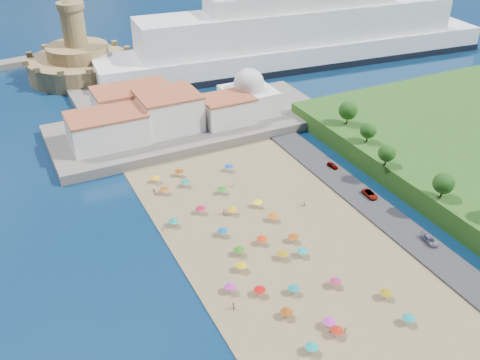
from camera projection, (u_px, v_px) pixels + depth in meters
ground at (275, 270)px, 115.34m from camera, size 700.00×700.00×0.00m
terrace at (191, 125)px, 174.35m from camera, size 90.00×36.00×3.00m
jetty at (99, 100)px, 193.02m from camera, size 18.00×70.00×2.40m
waterfront_buildings at (151, 113)px, 166.60m from camera, size 57.00×29.00×11.00m
domed_building at (249, 95)px, 176.53m from camera, size 16.00×16.00×15.00m
fortress at (79, 61)px, 213.19m from camera, size 40.00×40.00×32.40m
cruise_ship at (300, 38)px, 224.80m from camera, size 173.35×40.47×37.57m
beach_parasols at (296, 292)px, 106.39m from camera, size 32.04×113.37×2.20m
beachgoers at (267, 275)px, 112.01m from camera, size 37.65×92.97×1.89m
parked_cars at (403, 220)px, 128.79m from camera, size 2.56×73.86×1.40m
hillside_trees at (461, 188)px, 124.86m from camera, size 12.88×108.15×7.64m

